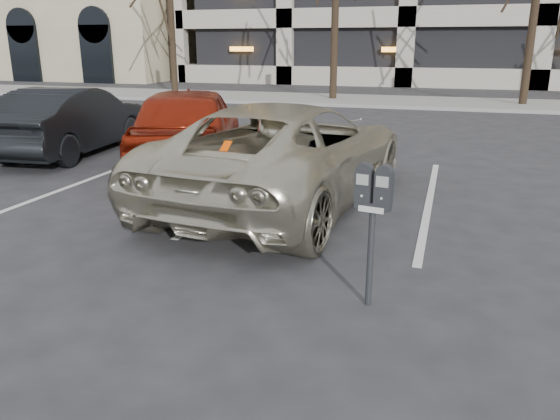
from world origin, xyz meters
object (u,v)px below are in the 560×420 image
(car_dark, at_px, (72,121))
(parking_meter, at_px, (373,201))
(suv_silver, at_px, (286,153))
(car_red, at_px, (189,126))

(car_dark, bearing_deg, parking_meter, 137.97)
(car_dark, bearing_deg, suv_silver, 151.80)
(suv_silver, bearing_deg, parking_meter, 125.71)
(parking_meter, bearing_deg, suv_silver, 129.29)
(suv_silver, relative_size, car_red, 1.21)
(parking_meter, xyz_separation_m, car_red, (-4.05, 4.65, -0.19))
(suv_silver, height_order, car_dark, suv_silver)
(suv_silver, bearing_deg, car_red, -29.88)
(suv_silver, distance_m, car_red, 2.97)
(parking_meter, distance_m, car_red, 6.17)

